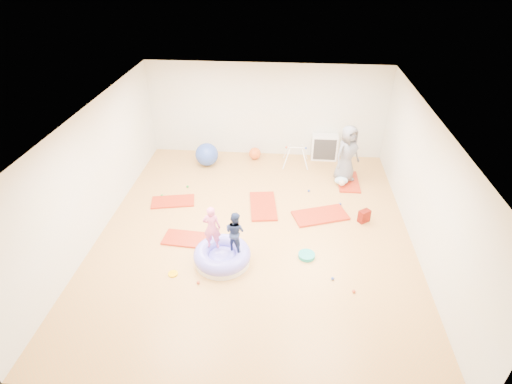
{
  "coord_description": "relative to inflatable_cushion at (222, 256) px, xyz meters",
  "views": [
    {
      "loc": [
        0.64,
        -7.19,
        5.68
      ],
      "look_at": [
        0.0,
        0.3,
        0.9
      ],
      "focal_mm": 28.0,
      "sensor_mm": 36.0,
      "label": 1
    }
  ],
  "objects": [
    {
      "name": "exercise_ball_orange",
      "position": [
        0.27,
        4.63,
        0.04
      ],
      "size": [
        0.36,
        0.36,
        0.36
      ],
      "primitive_type": "sphere",
      "color": "#DD5C23",
      "rests_on": "ground"
    },
    {
      "name": "adult_caregiver",
      "position": [
        2.84,
        3.53,
        0.69
      ],
      "size": [
        0.92,
        0.87,
        1.59
      ],
      "primitive_type": "imported",
      "rotation": [
        0.0,
        0.0,
        0.64
      ],
      "color": "slate",
      "rests_on": "gym_mat_rear_right"
    },
    {
      "name": "backpack",
      "position": [
        3.12,
        1.66,
        0.01
      ],
      "size": [
        0.31,
        0.29,
        0.31
      ],
      "primitive_type": "cube",
      "rotation": [
        0.0,
        0.0,
        0.62
      ],
      "color": "#B71809",
      "rests_on": "ground"
    },
    {
      "name": "infant",
      "position": [
        2.74,
        3.25,
        0.01
      ],
      "size": [
        0.36,
        0.37,
        0.21
      ],
      "color": "silver",
      "rests_on": "gym_mat_rear_right"
    },
    {
      "name": "gym_mat_rear_right",
      "position": [
        2.96,
        3.45,
        -0.12
      ],
      "size": [
        0.56,
        1.12,
        0.05
      ],
      "primitive_type": "cube",
      "rotation": [
        0.0,
        0.0,
        1.57
      ],
      "color": "#C94121",
      "rests_on": "ground"
    },
    {
      "name": "gym_mat_right",
      "position": [
        2.11,
        1.78,
        -0.12
      ],
      "size": [
        1.43,
        1.04,
        0.05
      ],
      "primitive_type": "cube",
      "rotation": [
        0.0,
        0.0,
        0.34
      ],
      "color": "#C94121",
      "rests_on": "ground"
    },
    {
      "name": "room",
      "position": [
        0.59,
        1.03,
        1.25
      ],
      "size": [
        7.01,
        8.01,
        2.81
      ],
      "color": "#CC8A43",
      "rests_on": "ground"
    },
    {
      "name": "infant_play_gym",
      "position": [
        1.5,
        4.36,
        0.24
      ],
      "size": [
        0.75,
        0.71,
        0.58
      ],
      "rotation": [
        0.0,
        0.0,
        -0.12
      ],
      "color": "white",
      "rests_on": "ground"
    },
    {
      "name": "ball_pit_balls",
      "position": [
        0.81,
        1.23,
        -0.11
      ],
      "size": [
        4.66,
        3.61,
        0.07
      ],
      "color": "#1F902C",
      "rests_on": "ground"
    },
    {
      "name": "gym_mat_mid_left",
      "position": [
        -1.61,
        2.08,
        -0.12
      ],
      "size": [
        1.16,
        0.74,
        0.04
      ],
      "primitive_type": "cube",
      "rotation": [
        0.0,
        0.0,
        0.2
      ],
      "color": "#C94121",
      "rests_on": "ground"
    },
    {
      "name": "balance_disc",
      "position": [
        1.75,
        0.28,
        -0.11
      ],
      "size": [
        0.35,
        0.35,
        0.08
      ],
      "primitive_type": "cylinder",
      "color": "teal",
      "rests_on": "ground"
    },
    {
      "name": "gym_mat_center_back",
      "position": [
        0.7,
        2.07,
        -0.12
      ],
      "size": [
        0.79,
        1.32,
        0.05
      ],
      "primitive_type": "cube",
      "rotation": [
        0.0,
        0.0,
        1.7
      ],
      "color": "#C94121",
      "rests_on": "ground"
    },
    {
      "name": "child_pink",
      "position": [
        -0.2,
        0.11,
        0.69
      ],
      "size": [
        0.36,
        0.24,
        0.99
      ],
      "primitive_type": "imported",
      "rotation": [
        0.0,
        0.0,
        3.14
      ],
      "color": "pink",
      "rests_on": "inflatable_cushion"
    },
    {
      "name": "child_navy",
      "position": [
        0.27,
        0.08,
        0.65
      ],
      "size": [
        0.55,
        0.51,
        0.9
      ],
      "primitive_type": "imported",
      "rotation": [
        0.0,
        0.0,
        2.62
      ],
      "color": "navy",
      "rests_on": "inflatable_cushion"
    },
    {
      "name": "inflatable_cushion",
      "position": [
        0.0,
        0.0,
        0.0
      ],
      "size": [
        1.18,
        1.18,
        0.37
      ],
      "rotation": [
        0.0,
        0.0,
        0.2
      ],
      "color": "white",
      "rests_on": "ground"
    },
    {
      "name": "gym_mat_front_left",
      "position": [
        -0.88,
        0.63,
        -0.12
      ],
      "size": [
        1.12,
        0.62,
        0.05
      ],
      "primitive_type": "cube",
      "rotation": [
        0.0,
        0.0,
        -0.08
      ],
      "color": "#C94121",
      "rests_on": "ground"
    },
    {
      "name": "yellow_toy",
      "position": [
        -0.93,
        -0.47,
        -0.13
      ],
      "size": [
        0.2,
        0.2,
        0.03
      ],
      "primitive_type": "cylinder",
      "color": "#FFBD00",
      "rests_on": "ground"
    },
    {
      "name": "cube_shelf",
      "position": [
        2.36,
        4.82,
        0.24
      ],
      "size": [
        0.77,
        0.38,
        0.77
      ],
      "color": "white",
      "rests_on": "ground"
    },
    {
      "name": "exercise_ball_blue",
      "position": [
        -1.1,
        4.14,
        0.19
      ],
      "size": [
        0.67,
        0.67,
        0.67
      ],
      "primitive_type": "sphere",
      "color": "#2B47A4",
      "rests_on": "ground"
    }
  ]
}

